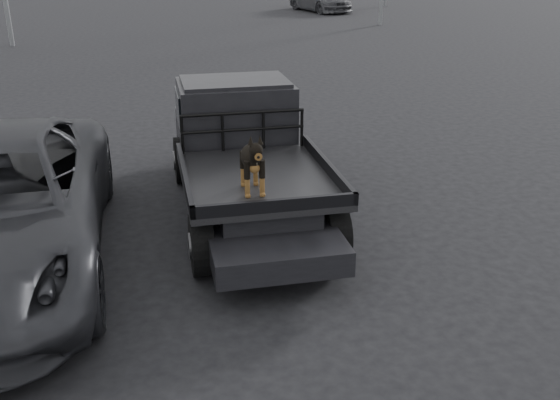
{
  "coord_description": "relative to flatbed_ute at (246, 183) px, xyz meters",
  "views": [
    {
      "loc": [
        -1.41,
        -6.29,
        3.78
      ],
      "look_at": [
        -0.11,
        -0.27,
        1.19
      ],
      "focal_mm": 40.0,
      "sensor_mm": 36.0,
      "label": 1
    }
  ],
  "objects": [
    {
      "name": "dog",
      "position": [
        -0.15,
        -1.43,
        0.83
      ],
      "size": [
        0.32,
        0.6,
        0.74
      ],
      "primitive_type": null,
      "color": "black",
      "rests_on": "flatbed_ute"
    },
    {
      "name": "ground",
      "position": [
        0.09,
        -2.16,
        -0.46
      ],
      "size": [
        120.0,
        120.0,
        0.0
      ],
      "primitive_type": "plane",
      "color": "black",
      "rests_on": "ground"
    },
    {
      "name": "headache_rack",
      "position": [
        0.0,
        0.2,
        0.74
      ],
      "size": [
        1.8,
        0.08,
        0.55
      ],
      "primitive_type": null,
      "color": "black",
      "rests_on": "flatbed_ute"
    },
    {
      "name": "flatbed_ute",
      "position": [
        0.0,
        0.0,
        0.0
      ],
      "size": [
        2.0,
        5.4,
        0.92
      ],
      "primitive_type": null,
      "color": "black",
      "rests_on": "ground"
    },
    {
      "name": "ute_cab",
      "position": [
        0.0,
        0.95,
        0.9
      ],
      "size": [
        1.72,
        1.3,
        0.88
      ],
      "primitive_type": null,
      "color": "black",
      "rests_on": "flatbed_ute"
    }
  ]
}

